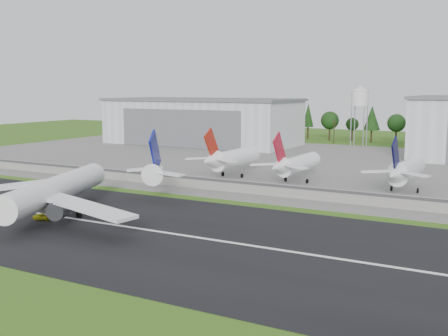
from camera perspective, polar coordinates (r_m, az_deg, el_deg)
The scene contains 14 objects.
ground at distance 108.07m, azimuth -11.74°, elevation -7.27°, with size 600.00×600.00×0.00m, color #285714.
runway at distance 115.51m, azimuth -8.48°, elevation -6.16°, with size 320.00×60.00×0.10m, color black.
runway_centerline at distance 115.50m, azimuth -8.48°, elevation -6.13°, with size 220.00×1.00×0.02m, color white.
apron at distance 211.86m, azimuth 9.98°, elevation 0.33°, with size 320.00×150.00×0.10m, color slate.
blast_fence at distance 152.38m, azimuth 1.88°, elevation -1.91°, with size 240.00×0.61×3.50m.
hangar_west at distance 285.66m, azimuth -2.26°, elevation 4.77°, with size 97.00×44.00×23.20m.
water_tower at distance 273.53m, azimuth 13.65°, elevation 7.11°, with size 8.40×8.40×29.40m.
utility_poles at distance 288.14m, azimuth 15.25°, elevation 2.20°, with size 230.00×3.00×12.00m, color black, non-canonical shape.
treeline at distance 302.66m, azimuth 15.94°, elevation 2.44°, with size 320.00×16.00×22.00m, color black, non-canonical shape.
main_airliner at distance 129.39m, azimuth -16.80°, elevation -2.68°, with size 53.66×57.40×18.17m.
ground_vehicle at distance 127.98m, azimuth -17.80°, elevation -4.73°, with size 2.15×4.66×1.29m, color #D0D118.
parked_jet_red_a at distance 177.78m, azimuth 0.63°, elevation 0.97°, with size 7.36×31.29×16.72m.
parked_jet_red_b at distance 168.47m, azimuth 7.19°, elevation 0.39°, with size 7.36×31.29×16.34m.
parked_jet_navy at distance 159.48m, azimuth 17.84°, elevation -0.29°, with size 7.36×31.29×16.60m.
Camera 1 is at (68.77, -78.37, 28.40)m, focal length 45.00 mm.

